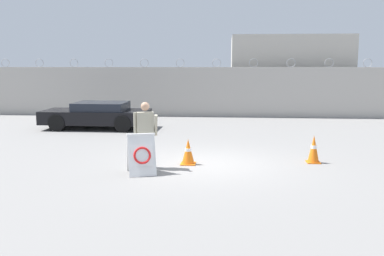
% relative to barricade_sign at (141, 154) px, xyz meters
% --- Properties ---
extents(ground_plane, '(90.00, 90.00, 0.00)m').
position_rel_barricade_sign_xyz_m(ground_plane, '(1.60, 1.22, -0.53)').
color(ground_plane, gray).
extents(perimeter_wall, '(36.00, 0.30, 3.11)m').
position_rel_barricade_sign_xyz_m(perimeter_wall, '(1.60, 12.37, 0.81)').
color(perimeter_wall, '#ADA8A0').
rests_on(perimeter_wall, ground_plane).
extents(building_block, '(6.83, 7.12, 4.45)m').
position_rel_barricade_sign_xyz_m(building_block, '(5.83, 17.07, 1.70)').
color(building_block, '#B2ADA3').
rests_on(building_block, ground_plane).
extents(barricade_sign, '(0.90, 0.95, 1.06)m').
position_rel_barricade_sign_xyz_m(barricade_sign, '(0.00, 0.00, 0.00)').
color(barricade_sign, white).
rests_on(barricade_sign, ground_plane).
extents(security_guard, '(0.69, 0.37, 1.81)m').
position_rel_barricade_sign_xyz_m(security_guard, '(-0.02, 0.69, 0.49)').
color(security_guard, black).
rests_on(security_guard, ground_plane).
extents(traffic_cone_near, '(0.42, 0.42, 0.72)m').
position_rel_barricade_sign_xyz_m(traffic_cone_near, '(1.11, 1.17, -0.17)').
color(traffic_cone_near, orange).
rests_on(traffic_cone_near, ground_plane).
extents(traffic_cone_mid, '(0.38, 0.38, 0.81)m').
position_rel_barricade_sign_xyz_m(traffic_cone_mid, '(4.71, 1.66, -0.13)').
color(traffic_cone_mid, orange).
rests_on(traffic_cone_mid, ground_plane).
extents(parked_car_front_coupe, '(4.62, 2.06, 1.17)m').
position_rel_barricade_sign_xyz_m(parked_car_front_coupe, '(-3.50, 7.55, 0.09)').
color(parked_car_front_coupe, black).
rests_on(parked_car_front_coupe, ground_plane).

